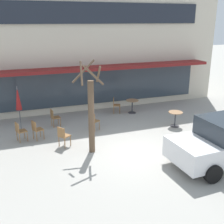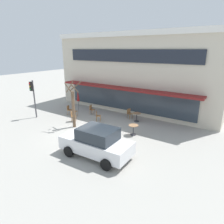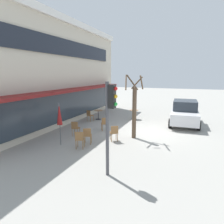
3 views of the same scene
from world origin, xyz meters
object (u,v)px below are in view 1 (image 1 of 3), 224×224
cafe_chair_5 (63,135)px  street_tree (91,112)px  cafe_chair_0 (20,130)px  cafe_table_streetside (175,117)px  cafe_chair_3 (93,120)px  cafe_chair_4 (36,129)px  patio_umbrella_green_folded (18,99)px  cafe_table_near_wall (132,104)px  cafe_chair_2 (54,117)px  cafe_chair_1 (115,104)px

cafe_chair_5 → street_tree: street_tree is taller
cafe_chair_0 → cafe_chair_5: same height
cafe_table_streetside → street_tree: size_ratio=0.21×
cafe_chair_3 → cafe_chair_4: same height
patio_umbrella_green_folded → cafe_chair_4: 1.78m
cafe_chair_3 → patio_umbrella_green_folded: bearing=161.8°
cafe_table_near_wall → cafe_table_streetside: size_ratio=1.00×
cafe_chair_3 → street_tree: street_tree is taller
cafe_chair_5 → cafe_chair_4: bearing=130.6°
street_tree → cafe_chair_0: bearing=142.8°
cafe_chair_2 → street_tree: street_tree is taller
cafe_table_streetside → cafe_chair_1: size_ratio=0.85×
cafe_table_streetside → street_tree: (-4.68, -1.27, 1.18)m
cafe_table_streetside → cafe_chair_5: 5.68m
cafe_table_near_wall → cafe_chair_3: (-2.85, -1.81, 0.01)m
cafe_chair_4 → cafe_chair_5: bearing=-49.4°
cafe_chair_5 → street_tree: size_ratio=0.25×
cafe_chair_5 → street_tree: 1.75m
cafe_table_streetside → cafe_chair_0: (-7.33, 0.75, 0.01)m
cafe_chair_0 → patio_umbrella_green_folded: bearing=85.7°
cafe_chair_1 → cafe_chair_4: bearing=-153.3°
cafe_table_near_wall → cafe_table_streetside: same height
cafe_chair_2 → cafe_chair_3: (1.66, -1.17, 0.00)m
cafe_chair_1 → cafe_chair_2: same height
patio_umbrella_green_folded → cafe_chair_1: patio_umbrella_green_folded is taller
cafe_chair_4 → cafe_chair_3: bearing=3.9°
cafe_chair_0 → cafe_chair_4: same height
cafe_chair_3 → cafe_chair_5: 2.13m
cafe_table_near_wall → cafe_chair_1: bearing=160.4°
cafe_chair_3 → cafe_chair_4: bearing=-176.1°
cafe_chair_2 → street_tree: size_ratio=0.25×
cafe_chair_1 → cafe_chair_3: size_ratio=1.00×
cafe_chair_4 → cafe_table_near_wall: bearing=19.9°
patio_umbrella_green_folded → cafe_chair_2: patio_umbrella_green_folded is taller
cafe_chair_2 → cafe_chair_4: (-0.99, -1.35, 0.00)m
cafe_table_streetside → cafe_chair_2: cafe_chair_2 is taller
cafe_table_near_wall → cafe_chair_0: 6.49m
cafe_chair_2 → patio_umbrella_green_folded: bearing=-176.6°
cafe_chair_2 → cafe_chair_5: 2.48m
cafe_table_near_wall → cafe_chair_0: bearing=-162.7°
cafe_chair_2 → street_tree: (0.97, -3.31, 1.17)m
patio_umbrella_green_folded → cafe_chair_1: 5.42m
cafe_table_streetside → patio_umbrella_green_folded: (-7.24, 1.94, 1.11)m
cafe_chair_1 → cafe_chair_4: 5.15m
cafe_table_streetside → cafe_chair_3: cafe_chair_3 is taller
street_tree → cafe_chair_3: bearing=72.0°
cafe_chair_2 → cafe_chair_1: bearing=14.9°
cafe_chair_0 → cafe_chair_2: 2.13m
cafe_table_streetside → patio_umbrella_green_folded: bearing=165.0°
cafe_table_near_wall → cafe_chair_3: 3.37m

